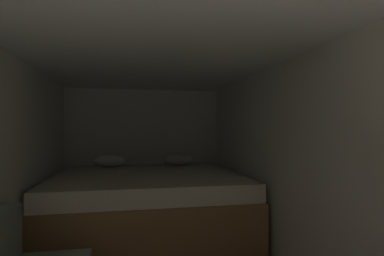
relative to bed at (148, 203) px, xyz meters
name	(u,v)px	position (x,y,z in m)	size (l,w,h in m)	color
wall_back	(144,150)	(0.00, 1.10, 0.60)	(2.53, 0.05, 1.97)	silver
wall_right	(304,169)	(1.24, -1.56, 0.60)	(0.05, 5.27, 1.97)	silver
ceiling_slab	(160,44)	(0.00, -1.56, 1.61)	(2.53, 5.27, 0.05)	white
bed	(148,203)	(0.00, 0.00, 0.00)	(2.31, 2.08, 0.94)	olive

